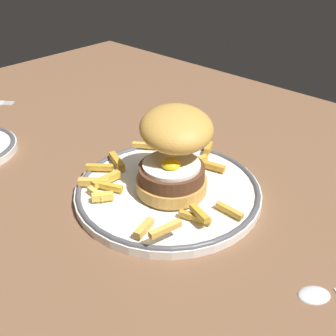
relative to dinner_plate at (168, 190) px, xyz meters
The scene contains 5 objects.
ground_plane 5.28cm from the dinner_plate, 60.71° to the right, with size 148.84×107.53×4.00cm, color brown.
dinner_plate is the anchor object (origin of this frame).
burger 6.48cm from the dinner_plate, 66.93° to the left, with size 14.75×14.59×11.74cm.
fries_pile 3.45cm from the dinner_plate, 140.61° to the right, with size 24.83×24.87×2.36cm.
spoon 25.23cm from the dinner_plate, ahead, with size 9.34×11.66×0.90cm.
Camera 1 is at (31.59, -32.32, 35.10)cm, focal length 44.38 mm.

